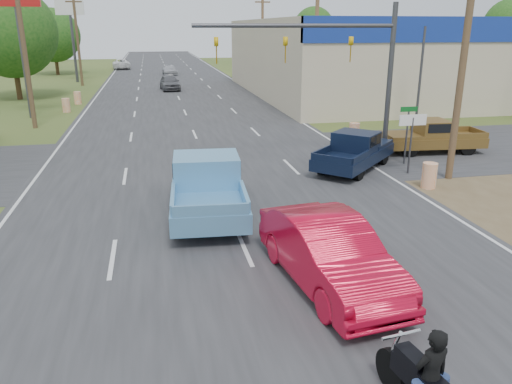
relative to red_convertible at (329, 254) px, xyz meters
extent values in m
cube|color=#2D2D30|center=(-1.60, 34.51, -0.83)|extent=(15.00, 180.00, 0.02)
cube|color=#2D2D30|center=(-1.60, 12.51, -0.83)|extent=(120.00, 10.00, 0.02)
cube|color=#B7A88C|center=(30.40, 34.51, 2.46)|extent=(50.00, 28.00, 6.60)
cylinder|color=#4C3823|center=(7.90, 7.51, 4.16)|extent=(0.28, 0.28, 10.00)
cylinder|color=#4C3823|center=(7.90, 25.51, 4.16)|extent=(0.28, 0.28, 10.00)
cylinder|color=#4C3823|center=(7.90, 43.51, 4.16)|extent=(0.28, 0.28, 10.00)
cube|color=#4C3823|center=(7.90, 43.51, 7.56)|extent=(1.60, 0.14, 0.14)
cylinder|color=#4C3823|center=(-11.10, 22.51, 4.16)|extent=(0.28, 0.28, 10.00)
cylinder|color=#4C3823|center=(-11.10, 46.51, 4.16)|extent=(0.28, 0.28, 10.00)
cube|color=#4C3823|center=(-11.10, 46.51, 7.56)|extent=(1.60, 0.14, 0.14)
cylinder|color=#422D19|center=(-15.10, 36.51, 0.78)|extent=(0.44, 0.44, 3.24)
sphere|color=#164714|center=(-15.10, 36.51, 4.74)|extent=(7.56, 7.56, 7.56)
cylinder|color=#422D19|center=(-15.80, 60.51, 0.60)|extent=(0.44, 0.44, 2.88)
sphere|color=#164714|center=(-15.80, 60.51, 4.12)|extent=(6.72, 6.72, 6.72)
cylinder|color=#422D19|center=(53.40, 64.51, 0.96)|extent=(0.44, 0.44, 3.60)
sphere|color=#164714|center=(53.40, 64.51, 5.36)|extent=(8.40, 8.40, 8.40)
cylinder|color=#422D19|center=(28.40, 89.51, 0.87)|extent=(0.44, 0.44, 3.42)
sphere|color=#164714|center=(28.40, 89.51, 5.05)|extent=(7.98, 7.98, 7.98)
cylinder|color=orange|center=(6.40, 6.51, -0.34)|extent=(0.56, 0.56, 1.00)
cylinder|color=orange|center=(6.80, 15.01, -0.34)|extent=(0.56, 0.56, 1.00)
cylinder|color=orange|center=(-10.10, 28.51, -0.34)|extent=(0.56, 0.56, 1.00)
cylinder|color=orange|center=(-9.80, 32.51, -0.34)|extent=(0.56, 0.56, 1.00)
cylinder|color=#3F3F44|center=(-12.10, 26.51, 3.66)|extent=(0.30, 0.30, 9.00)
cylinder|color=#3F3F44|center=(-12.10, 50.51, 3.66)|extent=(0.30, 0.30, 9.00)
cube|color=white|center=(-12.10, 50.51, 7.36)|extent=(3.00, 0.35, 2.00)
cylinder|color=#3F3F44|center=(6.60, 8.51, 0.36)|extent=(0.08, 0.08, 2.40)
cube|color=white|center=(6.60, 8.51, 1.46)|extent=(1.20, 0.05, 0.45)
cylinder|color=#3F3F44|center=(7.20, 10.01, 0.36)|extent=(0.08, 0.08, 2.40)
cube|color=#0C591E|center=(7.20, 10.01, 1.66)|extent=(0.80, 0.04, 0.22)
cylinder|color=#3F3F44|center=(6.90, 11.51, 2.66)|extent=(0.24, 0.24, 7.00)
cylinder|color=#3F3F44|center=(2.40, 11.51, 5.16)|extent=(9.00, 0.18, 0.18)
imported|color=gold|center=(4.90, 11.51, 4.71)|extent=(0.18, 0.40, 1.10)
imported|color=gold|center=(1.90, 11.51, 4.71)|extent=(0.18, 0.40, 1.10)
imported|color=gold|center=(-1.10, 11.51, 4.71)|extent=(0.18, 0.40, 1.10)
imported|color=#BB0824|center=(0.00, 0.00, 0.00)|extent=(2.41, 5.26, 1.67)
cylinder|color=black|center=(-0.17, -3.67, -0.46)|extent=(0.24, 0.75, 0.74)
cube|color=black|center=(-0.05, -4.44, -0.14)|extent=(0.44, 1.37, 0.34)
cube|color=black|center=(-0.09, -4.17, 0.09)|extent=(0.38, 0.65, 0.25)
cylinder|color=white|center=(-0.14, -3.83, 0.34)|extent=(0.73, 0.16, 0.06)
imported|color=black|center=(-0.03, -4.60, -0.01)|extent=(0.65, 0.48, 1.65)
cylinder|color=black|center=(-3.13, 7.34, -0.38)|extent=(0.41, 0.94, 0.92)
cylinder|color=black|center=(-1.21, 7.20, -0.38)|extent=(0.41, 0.94, 0.92)
cylinder|color=black|center=(-3.38, 3.78, -0.38)|extent=(0.41, 0.94, 0.92)
cylinder|color=black|center=(-1.46, 3.64, -0.38)|extent=(0.41, 0.94, 0.92)
cube|color=#5B98C3|center=(-2.29, 5.49, -0.13)|extent=(2.71, 6.10, 0.60)
cube|color=#5B98C3|center=(-2.17, 7.27, 0.25)|extent=(2.33, 2.41, 0.21)
cube|color=#5B98C3|center=(-2.29, 5.61, 0.65)|extent=(2.23, 1.93, 0.97)
cube|color=black|center=(-2.29, 5.61, 0.83)|extent=(2.25, 1.58, 0.52)
cube|color=#5B98C3|center=(-2.50, 2.58, 0.33)|extent=(2.11, 0.24, 0.34)
cylinder|color=black|center=(5.07, 11.27, -0.46)|extent=(0.74, 0.74, 0.76)
cylinder|color=black|center=(6.21, 10.15, -0.46)|extent=(0.74, 0.74, 0.76)
cylinder|color=black|center=(2.99, 9.16, -0.46)|extent=(0.74, 0.74, 0.76)
cylinder|color=black|center=(4.13, 8.04, -0.46)|extent=(0.74, 0.74, 0.76)
cube|color=black|center=(4.60, 9.66, -0.25)|extent=(4.82, 4.85, 0.49)
cube|color=black|center=(5.64, 10.71, 0.07)|extent=(2.60, 2.60, 0.17)
cube|color=black|center=(4.67, 9.73, 0.40)|extent=(2.29, 2.28, 0.81)
cube|color=black|center=(4.67, 9.73, 0.54)|extent=(2.10, 2.10, 0.43)
cube|color=black|center=(2.90, 7.93, 0.13)|extent=(1.30, 1.28, 0.29)
cylinder|color=black|center=(8.06, 11.15, -0.46)|extent=(0.77, 0.34, 0.75)
cylinder|color=black|center=(8.19, 12.72, -0.46)|extent=(0.77, 0.34, 0.75)
cylinder|color=black|center=(10.99, 10.90, -0.46)|extent=(0.77, 0.34, 0.75)
cylinder|color=black|center=(11.12, 12.48, -0.46)|extent=(0.77, 0.34, 0.75)
cube|color=brown|center=(9.59, 11.81, -0.25)|extent=(5.04, 2.28, 0.49)
cube|color=brown|center=(8.12, 11.93, 0.06)|extent=(2.00, 1.94, 0.17)
cube|color=brown|center=(9.49, 11.82, 0.39)|extent=(1.61, 1.85, 0.80)
cube|color=black|center=(9.49, 11.82, 0.53)|extent=(1.32, 1.86, 0.42)
cube|color=brown|center=(11.98, 11.62, 0.13)|extent=(0.22, 1.73, 0.28)
imported|color=#55555A|center=(-2.10, 40.61, -0.10)|extent=(2.10, 4.44, 1.47)
imported|color=#B3B4B8|center=(-1.44, 57.51, -0.22)|extent=(2.00, 4.37, 1.24)
imported|color=white|center=(-8.10, 68.61, -0.10)|extent=(2.88, 5.45, 1.46)
camera|label=1|loc=(-3.87, -10.19, 5.10)|focal=35.00mm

